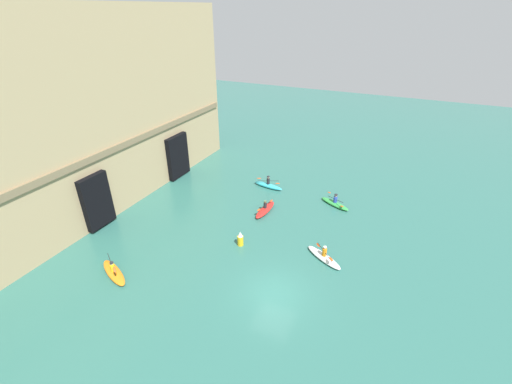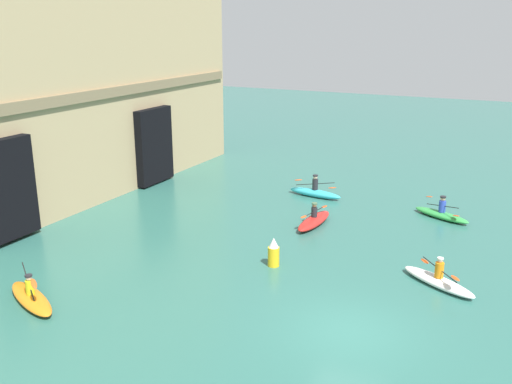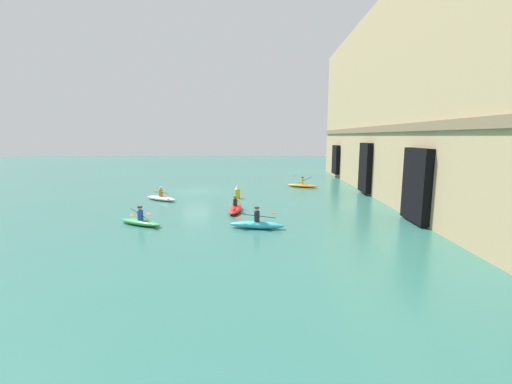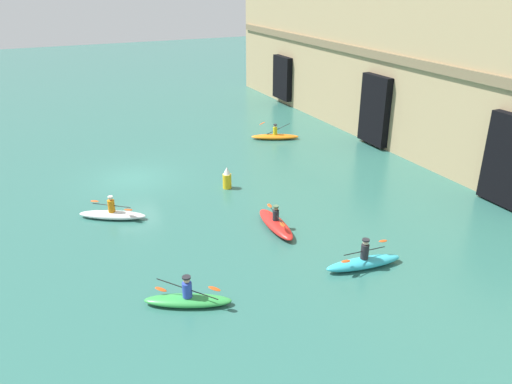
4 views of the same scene
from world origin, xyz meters
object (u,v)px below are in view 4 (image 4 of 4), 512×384
(kayak_green, at_px, (188,299))
(kayak_red, at_px, (276,223))
(kayak_white, at_px, (112,214))
(kayak_cyan, at_px, (364,262))
(marker_buoy, at_px, (227,178))
(kayak_orange, at_px, (275,136))

(kayak_green, bearing_deg, kayak_red, 60.96)
(kayak_red, relative_size, kayak_white, 1.03)
(kayak_cyan, bearing_deg, kayak_red, 117.83)
(kayak_green, bearing_deg, kayak_white, 124.00)
(kayak_red, xyz_separation_m, marker_buoy, (-5.14, -0.25, 0.31))
(kayak_red, bearing_deg, marker_buoy, -174.34)
(kayak_orange, bearing_deg, kayak_white, 55.88)
(kayak_cyan, distance_m, kayak_green, 6.90)
(kayak_white, xyz_separation_m, marker_buoy, (-1.05, 6.16, 0.34))
(kayak_orange, bearing_deg, marker_buoy, 70.90)
(kayak_red, bearing_deg, kayak_white, -119.66)
(kayak_white, relative_size, kayak_green, 1.02)
(kayak_orange, height_order, marker_buoy, kayak_orange)
(kayak_cyan, bearing_deg, marker_buoy, 108.62)
(kayak_red, bearing_deg, kayak_cyan, 23.12)
(kayak_orange, relative_size, kayak_white, 1.06)
(kayak_green, bearing_deg, kayak_cyan, 20.69)
(kayak_orange, height_order, kayak_white, kayak_orange)
(kayak_orange, xyz_separation_m, kayak_red, (11.68, -5.93, 0.04))
(kayak_white, bearing_deg, marker_buoy, 39.90)
(kayak_white, bearing_deg, kayak_cyan, -16.27)
(kayak_orange, relative_size, kayak_green, 1.09)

